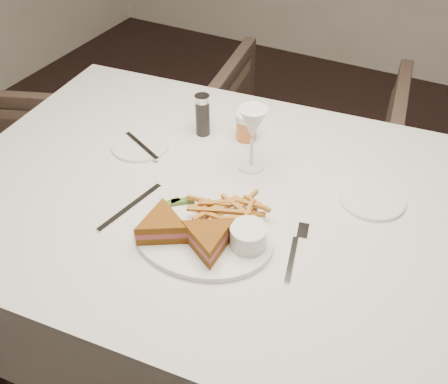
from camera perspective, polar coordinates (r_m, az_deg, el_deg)
table at (r=1.50m, az=0.90°, el=-11.31°), size 1.53×1.09×0.75m
chair_far at (r=2.08m, az=8.86°, el=5.21°), size 0.80×0.77×0.74m
table_setting at (r=1.16m, az=-0.57°, el=-0.70°), size 0.79×0.57×0.18m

